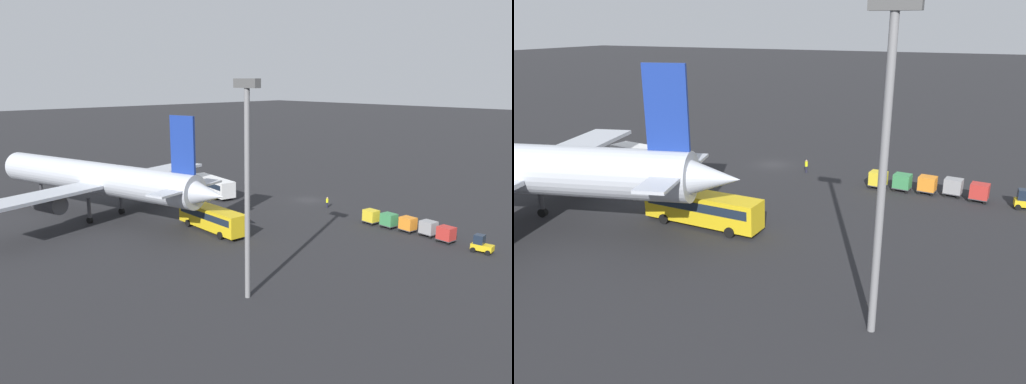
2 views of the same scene
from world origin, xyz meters
TOP-DOWN VIEW (x-y plane):
  - ground_plane at (0.00, 0.00)m, footprint 600.00×600.00m
  - airplane at (13.98, 31.01)m, footprint 45.58×39.46m
  - shuttle_bus_near at (13.97, 9.73)m, footprint 11.29×4.33m
  - shuttle_bus_far at (-2.75, 23.05)m, footprint 12.22×3.42m
  - baggage_tug at (-31.46, 4.95)m, footprint 2.51×1.82m
  - worker_person at (-5.54, 1.78)m, footprint 0.38×0.38m
  - cargo_cart_red at (-26.89, 4.61)m, footprint 2.17×1.90m
  - cargo_cart_grey at (-24.08, 3.86)m, footprint 2.17×1.90m
  - cargo_cart_orange at (-21.27, 4.15)m, footprint 2.17×1.90m
  - cargo_cart_green at (-18.46, 4.36)m, footprint 2.17×1.90m
  - cargo_cart_yellow at (-15.65, 4.48)m, footprint 2.17×1.90m
  - light_pole at (-21.81, 33.71)m, footprint 2.80×0.70m

SIDE VIEW (x-z plane):
  - ground_plane at x=0.00m, z-range 0.00..0.00m
  - worker_person at x=-5.54m, z-range 0.00..1.74m
  - baggage_tug at x=-31.46m, z-range -0.11..1.99m
  - cargo_cart_red at x=-26.89m, z-range 0.16..2.22m
  - cargo_cart_grey at x=-24.08m, z-range 0.16..2.22m
  - cargo_cart_orange at x=-21.27m, z-range 0.16..2.22m
  - cargo_cart_green at x=-18.46m, z-range 0.16..2.22m
  - cargo_cart_yellow at x=-15.65m, z-range 0.16..2.22m
  - shuttle_bus_near at x=13.97m, z-range 0.32..3.49m
  - shuttle_bus_far at x=-2.75m, z-range 0.32..3.57m
  - airplane at x=13.98m, z-range -1.95..13.74m
  - light_pole at x=-21.81m, z-range 2.07..22.24m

